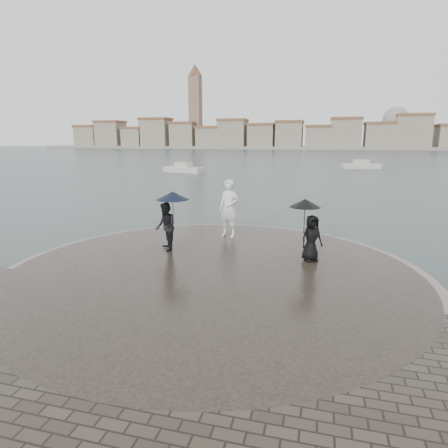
# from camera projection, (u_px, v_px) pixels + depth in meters

# --- Properties ---
(ground) EXTENTS (400.00, 400.00, 0.00)m
(ground) POSITION_uv_depth(u_px,v_px,m) (166.00, 340.00, 7.84)
(ground) COLOR #2B3835
(ground) RESTS_ON ground
(kerb_ring) EXTENTS (12.50, 12.50, 0.32)m
(kerb_ring) POSITION_uv_depth(u_px,v_px,m) (213.00, 276.00, 11.11)
(kerb_ring) COLOR gray
(kerb_ring) RESTS_ON ground
(quay_tip) EXTENTS (11.90, 11.90, 0.36)m
(quay_tip) POSITION_uv_depth(u_px,v_px,m) (213.00, 275.00, 11.10)
(quay_tip) COLOR #2D261E
(quay_tip) RESTS_ON ground
(statue) EXTENTS (0.94, 0.74, 2.25)m
(statue) POSITION_uv_depth(u_px,v_px,m) (229.00, 208.00, 14.58)
(statue) COLOR white
(statue) RESTS_ON quay_tip
(visitor_left) EXTENTS (1.31, 1.18, 2.04)m
(visitor_left) POSITION_uv_depth(u_px,v_px,m) (168.00, 217.00, 12.74)
(visitor_left) COLOR black
(visitor_left) RESTS_ON quay_tip
(visitor_right) EXTENTS (1.18, 1.01, 1.95)m
(visitor_right) POSITION_uv_depth(u_px,v_px,m) (309.00, 226.00, 11.67)
(visitor_right) COLOR black
(visitor_right) RESTS_ON quay_tip
(far_skyline) EXTENTS (260.00, 20.00, 37.00)m
(far_skyline) POSITION_uv_depth(u_px,v_px,m) (303.00, 136.00, 159.72)
(far_skyline) COLOR gray
(far_skyline) RESTS_ON ground
(boats) EXTENTS (28.14, 15.84, 1.50)m
(boats) POSITION_uv_depth(u_px,v_px,m) (278.00, 168.00, 50.78)
(boats) COLOR beige
(boats) RESTS_ON ground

